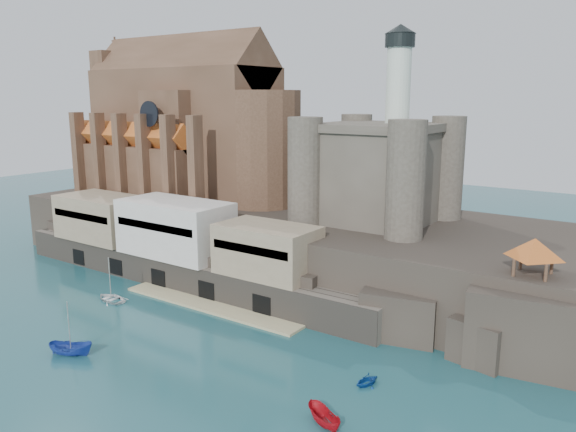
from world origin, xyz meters
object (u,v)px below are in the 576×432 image
(church, at_px, (190,133))
(boat_2, at_px, (71,355))
(pavilion, at_px, (534,251))
(castle_keep, at_px, (378,168))

(church, bearing_deg, boat_2, -62.13)
(church, relative_size, boat_2, 9.00)
(pavilion, bearing_deg, castle_keep, 149.82)
(pavilion, height_order, boat_2, pavilion)
(church, relative_size, pavilion, 7.34)
(castle_keep, bearing_deg, pavilion, -30.18)
(church, distance_m, castle_keep, 40.39)
(pavilion, bearing_deg, church, 166.52)
(boat_2, bearing_deg, castle_keep, -48.58)
(church, height_order, pavilion, church)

